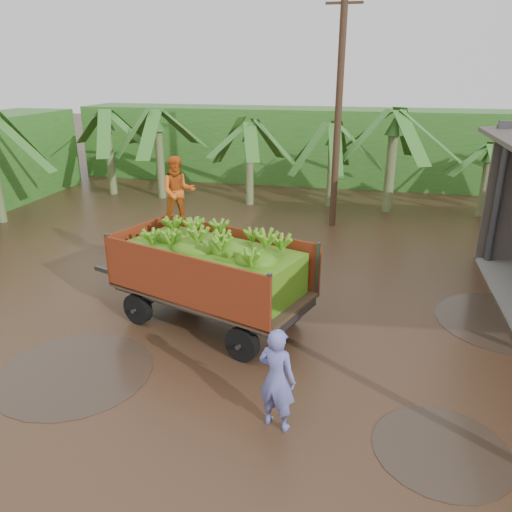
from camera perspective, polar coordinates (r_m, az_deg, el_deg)
The scene contains 6 objects.
ground at distance 10.95m, azimuth 2.54°, elevation -9.14°, with size 100.00×100.00×0.00m, color black.
hedge_north at distance 25.88m, azimuth 4.68°, elevation 12.54°, with size 22.00×3.00×3.60m, color #2D661E.
banana_trailer at distance 10.98m, azimuth -5.26°, elevation -1.48°, with size 5.99×3.42×3.62m.
man_blue at distance 8.05m, azimuth 2.40°, elevation -13.86°, with size 0.64×0.42×1.76m, color #656BB8.
utility_pole at distance 17.93m, azimuth 9.39°, elevation 15.97°, with size 1.20×0.24×7.98m.
banana_plants at distance 18.38m, azimuth -6.91°, elevation 9.28°, with size 24.64×20.17×4.12m.
Camera 1 is at (1.63, -9.36, 5.44)m, focal length 35.00 mm.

